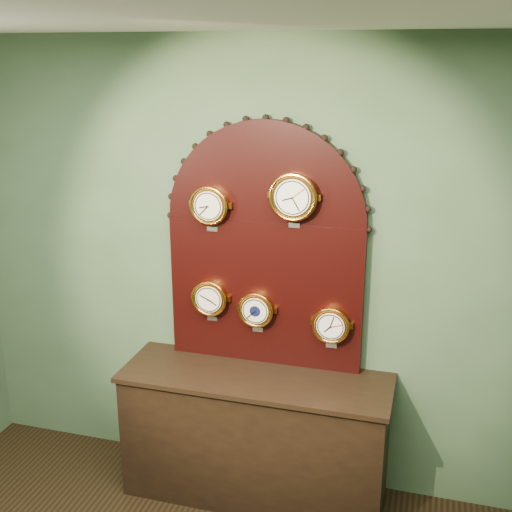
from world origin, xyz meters
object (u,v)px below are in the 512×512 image
(hygrometer, at_px, (210,298))
(display_board, at_px, (265,239))
(tide_clock, at_px, (331,325))
(barometer, at_px, (256,309))
(arabic_clock, at_px, (293,197))
(shop_counter, at_px, (255,438))
(roman_clock, at_px, (210,205))

(hygrometer, bearing_deg, display_board, 11.30)
(hygrometer, relative_size, tide_clock, 1.01)
(display_board, height_order, barometer, display_board)
(arabic_clock, bearing_deg, barometer, 179.66)
(shop_counter, relative_size, tide_clock, 5.78)
(roman_clock, relative_size, barometer, 1.05)
(hygrometer, height_order, barometer, hygrometer)
(arabic_clock, xyz_separation_m, barometer, (-0.22, 0.00, -0.71))
(arabic_clock, xyz_separation_m, hygrometer, (-0.52, 0.00, -0.67))
(display_board, height_order, arabic_clock, display_board)
(arabic_clock, distance_m, hygrometer, 0.84)
(arabic_clock, bearing_deg, roman_clock, 179.88)
(shop_counter, relative_size, arabic_clock, 4.83)
(tide_clock, bearing_deg, barometer, -179.99)
(shop_counter, relative_size, barometer, 5.86)
(display_board, bearing_deg, arabic_clock, -20.37)
(barometer, xyz_separation_m, tide_clock, (0.46, 0.00, -0.05))
(hygrometer, distance_m, tide_clock, 0.76)
(hygrometer, bearing_deg, tide_clock, 0.00)
(shop_counter, distance_m, hygrometer, 0.92)
(shop_counter, xyz_separation_m, roman_clock, (-0.32, 0.15, 1.43))
(hygrometer, bearing_deg, barometer, 0.00)
(arabic_clock, height_order, hygrometer, arabic_clock)
(arabic_clock, bearing_deg, tide_clock, 0.32)
(barometer, bearing_deg, tide_clock, 0.01)
(display_board, relative_size, hygrometer, 5.49)
(roman_clock, bearing_deg, shop_counter, -25.44)
(shop_counter, xyz_separation_m, display_board, (0.00, 0.22, 1.23))
(barometer, bearing_deg, arabic_clock, -0.34)
(hygrometer, bearing_deg, arabic_clock, -0.14)
(display_board, bearing_deg, shop_counter, -90.00)
(display_board, bearing_deg, roman_clock, -168.27)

